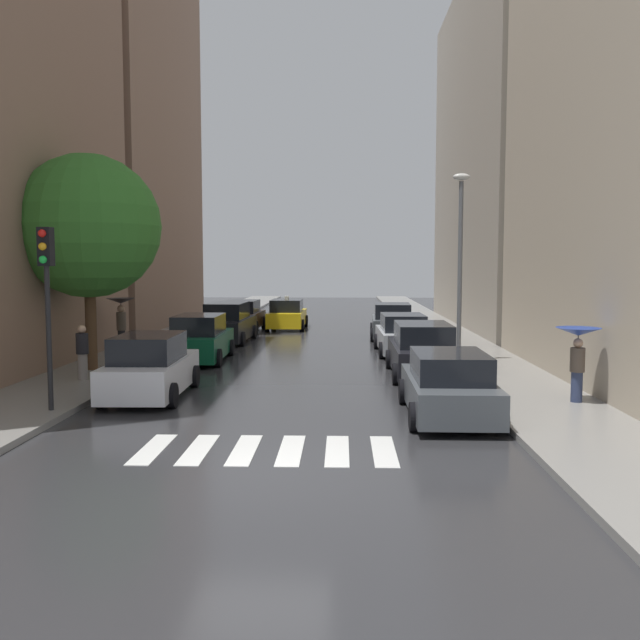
% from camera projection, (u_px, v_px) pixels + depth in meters
% --- Properties ---
extents(ground_plane, '(28.00, 72.00, 0.04)m').
position_uv_depth(ground_plane, '(315.00, 333.00, 35.61)').
color(ground_plane, '#2C2C2F').
extents(sidewalk_left, '(3.00, 72.00, 0.15)m').
position_uv_depth(sidewalk_left, '(191.00, 331.00, 35.82)').
color(sidewalk_left, gray).
rests_on(sidewalk_left, ground).
extents(sidewalk_right, '(3.00, 72.00, 0.15)m').
position_uv_depth(sidewalk_right, '(440.00, 331.00, 35.40)').
color(sidewalk_right, gray).
rests_on(sidewalk_right, ground).
extents(crosswalk_stripes, '(4.95, 2.20, 0.01)m').
position_uv_depth(crosswalk_stripes, '(268.00, 450.00, 13.22)').
color(crosswalk_stripes, silver).
rests_on(crosswalk_stripes, ground).
extents(building_left_mid, '(6.00, 15.38, 22.45)m').
position_uv_depth(building_left_mid, '(120.00, 126.00, 38.05)').
color(building_left_mid, '#8C6B56').
rests_on(building_left_mid, ground).
extents(building_right_mid, '(6.00, 19.83, 19.34)m').
position_uv_depth(building_right_mid, '(514.00, 154.00, 38.05)').
color(building_right_mid, '#9E9384').
rests_on(building_right_mid, ground).
extents(parked_car_left_nearest, '(2.07, 4.41, 1.72)m').
position_uv_depth(parked_car_left_nearest, '(150.00, 368.00, 18.39)').
color(parked_car_left_nearest, silver).
rests_on(parked_car_left_nearest, ground).
extents(parked_car_left_second, '(2.05, 4.43, 1.73)m').
position_uv_depth(parked_car_left_second, '(200.00, 340.00, 25.13)').
color(parked_car_left_second, '#0C4C2D').
rests_on(parked_car_left_second, ground).
extents(parked_car_left_third, '(2.19, 4.77, 1.82)m').
position_uv_depth(parked_car_left_third, '(228.00, 324.00, 31.13)').
color(parked_car_left_third, black).
rests_on(parked_car_left_third, ground).
extents(parked_car_left_fourth, '(2.24, 4.25, 1.63)m').
position_uv_depth(parked_car_left_fourth, '(242.00, 316.00, 36.56)').
color(parked_car_left_fourth, brown).
rests_on(parked_car_left_fourth, ground).
extents(parked_car_right_nearest, '(2.10, 4.42, 1.56)m').
position_uv_depth(parked_car_right_nearest, '(449.00, 386.00, 15.98)').
color(parked_car_right_nearest, '#474C51').
rests_on(parked_car_right_nearest, ground).
extents(parked_car_right_second, '(2.11, 4.74, 1.72)m').
position_uv_depth(parked_car_right_second, '(422.00, 352.00, 21.74)').
color(parked_car_right_second, black).
rests_on(parked_car_right_second, ground).
extents(parked_car_right_third, '(2.12, 4.51, 1.60)m').
position_uv_depth(parked_car_right_third, '(402.00, 335.00, 27.20)').
color(parked_car_right_third, '#B2B7BF').
rests_on(parked_car_right_third, ground).
extents(parked_car_right_fourth, '(2.22, 4.37, 1.70)m').
position_uv_depth(parked_car_right_fourth, '(392.00, 322.00, 32.63)').
color(parked_car_right_fourth, '#474C51').
rests_on(parked_car_right_fourth, ground).
extents(taxi_midroad, '(2.13, 4.43, 1.81)m').
position_uv_depth(taxi_midroad, '(287.00, 315.00, 37.52)').
color(taxi_midroad, yellow).
rests_on(taxi_midroad, ground).
extents(pedestrian_foreground, '(1.11, 1.11, 2.12)m').
position_uv_depth(pedestrian_foreground, '(121.00, 312.00, 26.24)').
color(pedestrian_foreground, black).
rests_on(pedestrian_foreground, sidewalk_left).
extents(pedestrian_near_tree, '(0.36, 0.36, 1.64)m').
position_uv_depth(pedestrian_near_tree, '(82.00, 351.00, 20.27)').
color(pedestrian_near_tree, gray).
rests_on(pedestrian_near_tree, sidewalk_left).
extents(pedestrian_by_kerb, '(1.10, 1.10, 1.87)m').
position_uv_depth(pedestrian_by_kerb, '(578.00, 346.00, 16.97)').
color(pedestrian_by_kerb, navy).
rests_on(pedestrian_by_kerb, sidewalk_right).
extents(street_tree_left, '(4.61, 4.61, 6.96)m').
position_uv_depth(street_tree_left, '(88.00, 226.00, 21.90)').
color(street_tree_left, '#513823').
rests_on(street_tree_left, sidewalk_left).
extents(traffic_light_left_corner, '(0.30, 0.42, 4.30)m').
position_uv_depth(traffic_light_left_corner, '(46.00, 277.00, 15.87)').
color(traffic_light_left_corner, black).
rests_on(traffic_light_left_corner, sidewalk_left).
extents(lamp_post_right, '(0.60, 0.28, 6.56)m').
position_uv_depth(lamp_post_right, '(460.00, 253.00, 23.77)').
color(lamp_post_right, '#595B60').
rests_on(lamp_post_right, sidewalk_right).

